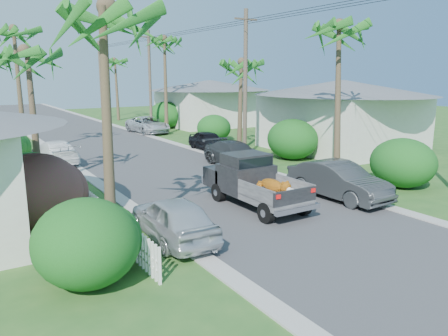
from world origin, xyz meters
TOP-DOWN VIEW (x-y plane):
  - ground at (0.00, 0.00)m, footprint 120.00×120.00m
  - road at (0.00, 25.00)m, footprint 8.00×100.00m
  - curb_left at (-4.30, 25.00)m, footprint 0.60×100.00m
  - curb_right at (4.30, 25.00)m, footprint 0.60×100.00m
  - pickup_truck at (-0.05, 4.49)m, footprint 1.98×5.12m
  - parked_car_rn at (3.60, 3.18)m, footprint 1.80×4.75m
  - parked_car_rm at (3.60, 11.04)m, footprint 2.02×4.81m
  - parked_car_rf at (5.00, 16.52)m, footprint 1.61×3.87m
  - parked_car_rd at (5.00, 27.46)m, footprint 2.75×5.35m
  - parked_car_ln at (-4.39, 2.58)m, footprint 1.81×4.20m
  - parked_car_lf at (-5.00, 17.27)m, footprint 2.14×4.79m
  - palm_l_a at (-6.20, 3.00)m, footprint 4.40×4.40m
  - palm_l_b at (-6.80, 12.00)m, footprint 4.40×4.40m
  - palm_l_c at (-6.00, 22.00)m, footprint 4.40×4.40m
  - palm_r_a at (6.30, 6.00)m, footprint 4.40×4.40m
  - palm_r_b at (6.60, 15.00)m, footprint 4.40×4.40m
  - palm_r_c at (6.20, 26.00)m, footprint 4.40×4.40m
  - palm_r_d at (6.50, 40.00)m, footprint 4.40×4.40m
  - shrub_l_a at (-7.50, 1.00)m, footprint 2.60×2.86m
  - shrub_l_b at (-7.80, 6.00)m, footprint 3.00×3.30m
  - shrub_l_c at (-7.40, 10.00)m, footprint 2.40×2.64m
  - shrub_r_a at (7.60, 3.00)m, footprint 2.80×3.08m
  - shrub_r_b at (7.80, 11.00)m, footprint 3.00×3.30m
  - shrub_r_c at (7.50, 20.00)m, footprint 2.60×2.86m
  - shrub_r_d at (8.00, 30.00)m, footprint 3.20×3.52m
  - picket_fence at (-6.00, 5.50)m, footprint 0.10×11.00m
  - house_right_near at (13.00, 12.00)m, footprint 8.00×9.00m
  - house_right_far at (13.00, 30.00)m, footprint 9.00×8.00m
  - utility_pole_b at (5.60, 13.00)m, footprint 1.60×0.26m
  - utility_pole_c at (5.60, 28.00)m, footprint 1.60×0.26m
  - utility_pole_d at (5.60, 43.00)m, footprint 1.60×0.26m

SIDE VIEW (x-z plane):
  - ground at x=0.00m, z-range 0.00..0.00m
  - road at x=0.00m, z-range 0.00..0.02m
  - curb_left at x=-4.30m, z-range 0.00..0.06m
  - curb_right at x=4.30m, z-range 0.00..0.06m
  - picket_fence at x=-6.00m, z-range 0.00..1.00m
  - parked_car_rf at x=5.00m, z-range 0.00..1.31m
  - parked_car_lf at x=-5.00m, z-range 0.00..1.37m
  - parked_car_rm at x=3.60m, z-range 0.00..1.39m
  - parked_car_ln at x=-4.39m, z-range 0.00..1.41m
  - parked_car_rd at x=5.00m, z-range 0.00..1.44m
  - parked_car_rn at x=3.60m, z-range 0.00..1.55m
  - shrub_l_c at x=-7.40m, z-range 0.00..2.00m
  - pickup_truck at x=-0.05m, z-range -0.02..2.04m
  - shrub_r_c at x=7.50m, z-range 0.00..2.10m
  - shrub_l_a at x=-7.50m, z-range 0.00..2.20m
  - shrub_r_a at x=7.60m, z-range 0.00..2.30m
  - shrub_r_b at x=7.80m, z-range 0.00..2.50m
  - shrub_l_b at x=-7.80m, z-range 0.00..2.60m
  - shrub_r_d at x=8.00m, z-range 0.00..2.60m
  - house_right_far at x=13.00m, z-range -0.18..4.42m
  - house_right_near at x=13.00m, z-range -0.18..4.62m
  - utility_pole_b at x=5.60m, z-range 0.10..9.10m
  - utility_pole_c at x=5.60m, z-range 0.10..9.10m
  - utility_pole_d at x=5.60m, z-range 0.10..9.10m
  - palm_r_b at x=6.60m, z-range 2.35..9.55m
  - palm_l_b at x=-6.80m, z-range 2.44..9.85m
  - palm_r_d at x=6.50m, z-range 2.73..10.74m
  - palm_l_a at x=-6.20m, z-range 2.83..11.04m
  - palm_r_a at x=6.30m, z-range 3.07..11.78m
  - palm_l_c at x=-6.00m, z-range 3.31..12.51m
  - palm_r_c at x=6.20m, z-range 3.41..12.81m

